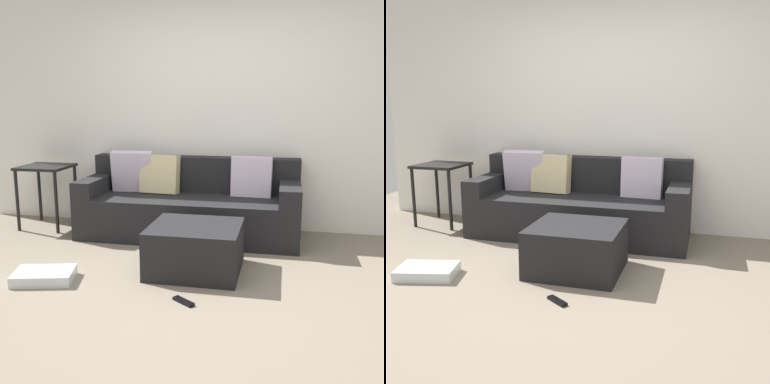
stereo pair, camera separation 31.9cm
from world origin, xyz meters
TOP-DOWN VIEW (x-y plane):
  - ground_plane at (0.00, 0.00)m, footprint 7.43×7.43m
  - wall_back at (0.00, 2.01)m, footprint 5.72×0.10m
  - couch_sectional at (-0.30, 1.59)m, footprint 2.26×0.86m
  - ottoman at (-0.03, 0.57)m, footprint 0.75×0.70m
  - storage_bin at (-1.16, 0.10)m, footprint 0.52×0.41m
  - side_table at (-1.93, 1.57)m, footprint 0.52×0.52m
  - remote_near_ottoman at (0.01, -0.06)m, footprint 0.18×0.15m

SIDE VIEW (x-z plane):
  - ground_plane at x=0.00m, z-range 0.00..0.00m
  - remote_near_ottoman at x=0.01m, z-range 0.00..0.02m
  - storage_bin at x=-1.16m, z-range 0.00..0.09m
  - ottoman at x=-0.03m, z-range 0.00..0.40m
  - couch_sectional at x=-0.30m, z-range -0.12..0.76m
  - side_table at x=-1.93m, z-range 0.23..0.93m
  - wall_back at x=0.00m, z-range 0.00..2.70m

